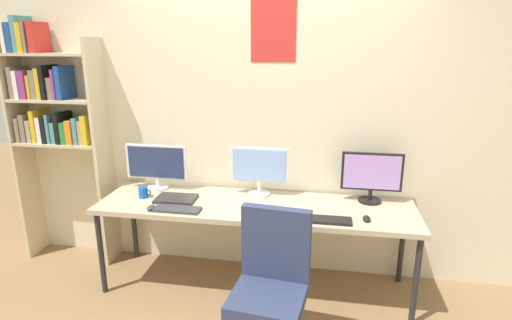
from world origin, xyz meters
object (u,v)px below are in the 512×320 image
at_px(monitor_center, 259,168).
at_px(mouse_left_side, 367,219).
at_px(monitor_left, 157,165).
at_px(keyboard_left, 177,209).
at_px(bookshelf, 52,113).
at_px(keyboard_right, 326,220).
at_px(desk, 255,210).
at_px(mouse_right_side, 151,208).
at_px(laptop_closed, 176,199).
at_px(office_chair, 270,303).
at_px(coffee_mug, 143,192).
at_px(monitor_right, 372,175).

relative_size(monitor_center, mouse_left_side, 5.01).
relative_size(monitor_left, keyboard_left, 1.52).
xyz_separation_m(bookshelf, keyboard_right, (2.41, -0.46, -0.63)).
xyz_separation_m(monitor_center, mouse_left_side, (0.84, -0.38, -0.22)).
xyz_separation_m(monitor_left, keyboard_right, (1.46, -0.44, -0.21)).
relative_size(desk, mouse_right_side, 26.07).
height_order(monitor_center, keyboard_left, monitor_center).
height_order(keyboard_left, laptop_closed, laptop_closed).
bearing_deg(keyboard_right, office_chair, -121.00).
bearing_deg(keyboard_left, mouse_right_side, -175.06).
distance_m(office_chair, monitor_center, 1.16).
height_order(office_chair, coffee_mug, office_chair).
xyz_separation_m(monitor_left, mouse_right_side, (0.14, -0.46, -0.20)).
relative_size(keyboard_right, coffee_mug, 3.39).
bearing_deg(keyboard_left, coffee_mug, 149.67).
bearing_deg(office_chair, keyboard_left, 145.65).
bearing_deg(mouse_right_side, desk, 17.96).
bearing_deg(mouse_right_side, bookshelf, 156.26).
xyz_separation_m(bookshelf, mouse_right_side, (1.09, -0.48, -0.62)).
height_order(monitor_right, keyboard_left, monitor_right).
relative_size(monitor_center, laptop_closed, 1.50).
bearing_deg(laptop_closed, monitor_right, 6.90).
height_order(desk, monitor_left, monitor_left).
xyz_separation_m(monitor_right, keyboard_right, (-0.34, -0.44, -0.21)).
bearing_deg(mouse_left_side, desk, 168.64).
height_order(monitor_right, mouse_right_side, monitor_right).
bearing_deg(desk, mouse_left_side, -11.36).
bearing_deg(bookshelf, desk, -7.08).
height_order(keyboard_right, mouse_right_side, mouse_right_side).
bearing_deg(coffee_mug, mouse_right_side, -54.53).
height_order(office_chair, mouse_right_side, office_chair).
height_order(bookshelf, keyboard_left, bookshelf).
relative_size(keyboard_left, keyboard_right, 0.99).
distance_m(monitor_center, keyboard_left, 0.75).
distance_m(monitor_center, coffee_mug, 0.98).
distance_m(desk, office_chair, 0.86).
relative_size(office_chair, keyboard_left, 2.77).
bearing_deg(laptop_closed, office_chair, -42.13).
bearing_deg(mouse_left_side, bookshelf, 171.57).
bearing_deg(office_chair, mouse_right_side, 152.26).
xyz_separation_m(desk, monitor_right, (0.90, 0.21, 0.27)).
height_order(monitor_left, mouse_left_side, monitor_left).
bearing_deg(mouse_right_side, monitor_left, 106.46).
distance_m(keyboard_right, mouse_left_side, 0.29).
bearing_deg(monitor_center, monitor_left, 180.00).
bearing_deg(mouse_right_side, office_chair, -27.74).
relative_size(keyboard_left, mouse_right_side, 3.72).
relative_size(keyboard_right, mouse_left_side, 3.74).
xyz_separation_m(keyboard_left, coffee_mug, (-0.37, 0.22, 0.04)).
distance_m(desk, laptop_closed, 0.65).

